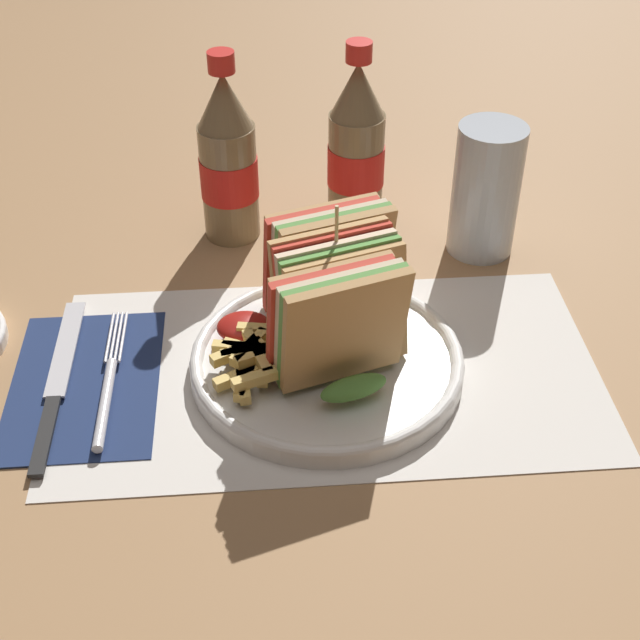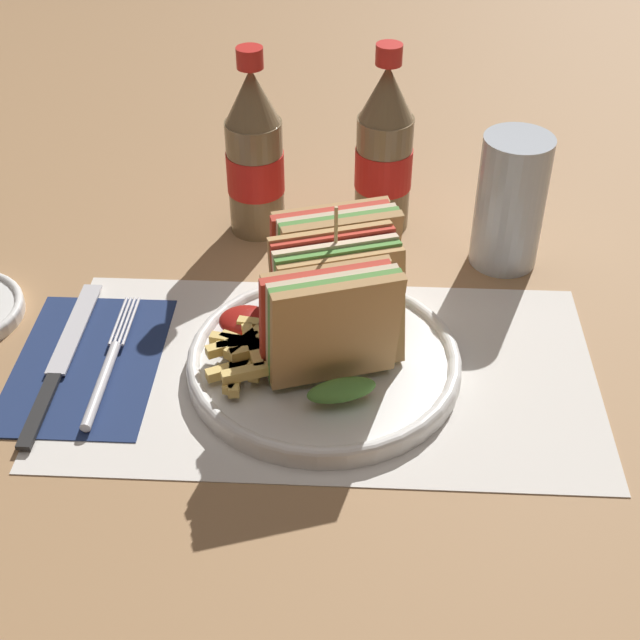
% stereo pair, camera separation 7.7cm
% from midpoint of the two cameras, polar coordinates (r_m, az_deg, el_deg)
% --- Properties ---
extents(ground_plane, '(4.00, 4.00, 0.00)m').
position_cam_midpoint_polar(ground_plane, '(0.79, 3.09, -2.57)').
color(ground_plane, '#9E754C').
extents(placemat, '(0.47, 0.26, 0.00)m').
position_cam_midpoint_polar(placemat, '(0.78, 2.96, -3.44)').
color(placemat, silver).
rests_on(placemat, ground_plane).
extents(plate_main, '(0.24, 0.24, 0.02)m').
position_cam_midpoint_polar(plate_main, '(0.77, 2.78, -2.76)').
color(plate_main, white).
rests_on(plate_main, ground_plane).
extents(club_sandwich, '(0.12, 0.19, 0.14)m').
position_cam_midpoint_polar(club_sandwich, '(0.75, 3.89, 1.41)').
color(club_sandwich, tan).
rests_on(club_sandwich, plate_main).
extents(fries_pile, '(0.09, 0.10, 0.02)m').
position_cam_midpoint_polar(fries_pile, '(0.75, -1.42, -2.03)').
color(fries_pile, '#E5C166').
rests_on(fries_pile, plate_main).
extents(ketchup_blob, '(0.05, 0.04, 0.02)m').
position_cam_midpoint_polar(ketchup_blob, '(0.79, -1.99, -0.16)').
color(ketchup_blob, maroon).
rests_on(ketchup_blob, plate_main).
extents(napkin, '(0.13, 0.19, 0.00)m').
position_cam_midpoint_polar(napkin, '(0.80, -12.04, -2.79)').
color(napkin, navy).
rests_on(napkin, ground_plane).
extents(fork, '(0.02, 0.17, 0.01)m').
position_cam_midpoint_polar(fork, '(0.78, -10.80, -3.31)').
color(fork, silver).
rests_on(fork, napkin).
extents(knife, '(0.02, 0.22, 0.00)m').
position_cam_midpoint_polar(knife, '(0.80, -13.65, -2.63)').
color(knife, black).
rests_on(knife, napkin).
extents(coke_bottle_near, '(0.06, 0.06, 0.20)m').
position_cam_midpoint_polar(coke_bottle_near, '(0.92, -1.79, 10.36)').
color(coke_bottle_near, '#7A6647').
rests_on(coke_bottle_near, ground_plane).
extents(coke_bottle_far, '(0.06, 0.06, 0.20)m').
position_cam_midpoint_polar(coke_bottle_far, '(0.94, 6.53, 10.54)').
color(coke_bottle_far, '#7A6647').
rests_on(coke_bottle_far, ground_plane).
extents(glass_near, '(0.07, 0.07, 0.14)m').
position_cam_midpoint_polar(glass_near, '(0.91, 14.41, 6.74)').
color(glass_near, silver).
rests_on(glass_near, ground_plane).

